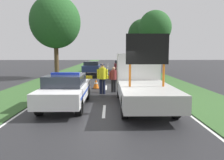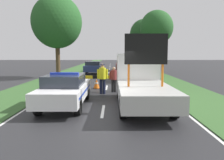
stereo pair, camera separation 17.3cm
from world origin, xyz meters
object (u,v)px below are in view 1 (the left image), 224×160
Objects in this scene: work_truck at (141,80)px; police_car at (66,90)px; pedestrian_civilian at (114,77)px; police_officer at (102,76)px; queued_car_sedan_black at (127,71)px; roadside_tree_near_right at (142,34)px; traffic_cone_near_police at (76,90)px; roadside_tree_mid_left at (155,28)px; queued_car_hatch_blue at (91,67)px; traffic_cone_centre_front at (145,86)px; queued_car_wagon_maroon at (120,65)px; road_barrier at (109,78)px; roadside_tree_near_left at (55,22)px; traffic_cone_near_truck at (96,84)px.

police_car is at bearing 7.66° from work_truck.
police_officer is at bearing -160.58° from pedestrian_civilian.
roadside_tree_near_right is (3.04, 11.28, 4.33)m from queued_car_sedan_black.
roadside_tree_mid_left reaches higher than traffic_cone_near_police.
police_officer is 0.46× the size of queued_car_hatch_blue.
queued_car_sedan_black is 7.26m from queued_car_hatch_blue.
traffic_cone_near_police is 13.11m from queued_car_hatch_blue.
police_officer is 1.14× the size of pedestrian_civilian.
traffic_cone_near_police is (-2.26, -0.61, -0.69)m from pedestrian_civilian.
work_truck reaches higher than traffic_cone_centre_front.
roadside_tree_mid_left is at bearing -105.70° from work_truck.
roadside_tree_mid_left reaches higher than work_truck.
police_officer reaches higher than pedestrian_civilian.
work_truck reaches higher than queued_car_hatch_blue.
work_truck is 21.30m from roadside_tree_near_right.
traffic_cone_centre_front is 0.17× the size of queued_car_wagon_maroon.
pedestrian_civilian is 0.38× the size of queued_car_wagon_maroon.
traffic_cone_centre_front is (2.73, 0.87, -0.73)m from police_officer.
work_truck is 3.20m from police_officer.
police_officer reaches higher than queued_car_wagon_maroon.
queued_car_hatch_blue is at bearing 94.52° from road_barrier.
work_truck is 0.82× the size of roadside_tree_near_right.
queued_car_sedan_black is 0.57× the size of roadside_tree_near_left.
police_officer is 0.22× the size of roadside_tree_near_left.
pedestrian_civilian is 12.72m from queued_car_hatch_blue.
police_officer is 2.63× the size of traffic_cone_near_truck.
roadside_tree_near_right reaches higher than police_car.
work_truck is 0.83× the size of roadside_tree_mid_left.
police_officer is at bearing 83.89° from queued_car_wagon_maroon.
roadside_tree_near_right reaches higher than roadside_tree_mid_left.
police_car reaches higher than traffic_cone_near_police.
police_officer is 13.21m from queued_car_hatch_blue.
traffic_cone_centre_front is at bearing -19.51° from traffic_cone_near_truck.
work_truck is at bearing 89.68° from queued_car_wagon_maroon.
road_barrier is 2.38m from traffic_cone_near_police.
roadside_tree_mid_left is (7.10, 11.78, 5.02)m from traffic_cone_near_police.
work_truck is 5.24m from traffic_cone_near_truck.
pedestrian_civilian reaches higher than queued_car_hatch_blue.
pedestrian_civilian is 0.22× the size of roadside_tree_mid_left.
traffic_cone_near_truck is 17.31m from queued_car_wagon_maroon.
traffic_cone_near_truck is at bearing 81.52° from queued_car_wagon_maroon.
pedestrian_civilian is 0.20× the size of roadside_tree_near_left.
roadside_tree_near_right is (9.86, 9.34, -0.32)m from roadside_tree_near_left.
police_officer is 1.78m from traffic_cone_near_police.
police_car is 10.08× the size of traffic_cone_near_police.
traffic_cone_near_police is (-2.00, -1.14, -0.59)m from road_barrier.
roadside_tree_near_left is at bearing -60.91° from work_truck.
pedestrian_civilian is (2.24, 3.72, 0.15)m from police_car.
roadside_tree_near_left is at bearing 118.79° from road_barrier.
traffic_cone_centre_front is at bearing -104.82° from work_truck.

